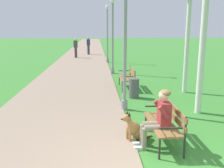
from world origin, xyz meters
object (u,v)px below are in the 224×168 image
lamp_post_near (125,33)px  lamp_post_mid (113,35)px  park_bench_mid (128,76)px  person_seated_on_near_bench (159,116)px  dog_shepherd (136,129)px  litter_bin (134,88)px  lamp_post_far (107,33)px  park_bench_near (166,121)px  pedestrian_distant (76,48)px  pedestrian_further_distant (88,46)px

lamp_post_near → lamp_post_mid: (0.05, 6.41, -0.24)m
park_bench_mid → lamp_post_mid: lamp_post_mid is taller
person_seated_on_near_bench → lamp_post_near: size_ratio=0.28×
dog_shepherd → litter_bin: dog_shepherd is taller
litter_bin → dog_shepherd: bearing=-97.8°
lamp_post_mid → litter_bin: bearing=-85.0°
lamp_post_far → litter_bin: size_ratio=5.74×
person_seated_on_near_bench → lamp_post_mid: bearing=92.4°
park_bench_near → lamp_post_near: lamp_post_near is taller
park_bench_mid → lamp_post_near: lamp_post_near is taller
person_seated_on_near_bench → litter_bin: bearing=89.0°
dog_shepherd → lamp_post_far: (-0.03, 13.19, 1.82)m
litter_bin → pedestrian_distant: bearing=103.5°
pedestrian_distant → lamp_post_near: bearing=-79.7°
pedestrian_further_distant → litter_bin: bearing=-82.3°
person_seated_on_near_bench → lamp_post_near: 3.09m
park_bench_near → dog_shepherd: park_bench_near is taller
lamp_post_near → pedestrian_distant: bearing=100.3°
lamp_post_far → litter_bin: 9.80m
lamp_post_mid → park_bench_mid: bearing=-83.6°
park_bench_near → person_seated_on_near_bench: (-0.21, -0.18, 0.17)m
pedestrian_distant → litter_bin: bearing=-76.5°
park_bench_mid → park_bench_near: bearing=-88.1°
park_bench_mid → lamp_post_far: lamp_post_far is taller
lamp_post_far → pedestrian_further_distant: lamp_post_far is taller
park_bench_near → lamp_post_far: lamp_post_far is taller
dog_shepherd → lamp_post_far: 13.32m
dog_shepherd → pedestrian_further_distant: size_ratio=0.48×
lamp_post_near → pedestrian_further_distant: size_ratio=2.71×
park_bench_mid → dog_shepherd: 5.04m
lamp_post_far → pedestrian_distant: bearing=130.5°
lamp_post_mid → person_seated_on_near_bench: bearing=-87.6°
person_seated_on_near_bench → dog_shepherd: 0.70m
park_bench_mid → dog_shepherd: (-0.45, -5.01, -0.25)m
lamp_post_near → pedestrian_further_distant: 16.61m
park_bench_mid → person_seated_on_near_bench: person_seated_on_near_bench is taller
pedestrian_distant → park_bench_near: bearing=-79.1°
pedestrian_further_distant → lamp_post_mid: bearing=-81.0°
pedestrian_distant → pedestrian_further_distant: 2.76m
dog_shepherd → lamp_post_near: lamp_post_near is taller
dog_shepherd → litter_bin: (0.49, 3.56, 0.09)m
park_bench_mid → dog_shepherd: size_ratio=1.90×
dog_shepherd → lamp_post_mid: lamp_post_mid is taller
park_bench_near → pedestrian_distant: size_ratio=0.91×
lamp_post_far → pedestrian_further_distant: size_ratio=2.43×
lamp_post_mid → lamp_post_far: lamp_post_far is taller
park_bench_mid → lamp_post_mid: 3.95m
park_bench_near → person_seated_on_near_bench: bearing=-139.6°
lamp_post_near → litter_bin: 2.43m
lamp_post_near → pedestrian_distant: size_ratio=2.71×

